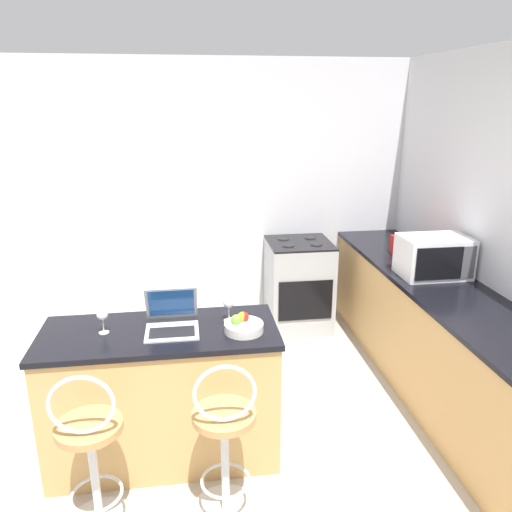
{
  "coord_description": "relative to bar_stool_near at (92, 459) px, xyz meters",
  "views": [
    {
      "loc": [
        -0.11,
        -2.19,
        2.23
      ],
      "look_at": [
        0.44,
        1.66,
        0.99
      ],
      "focal_mm": 35.0,
      "sensor_mm": 36.0,
      "label": 1
    }
  ],
  "objects": [
    {
      "name": "stove_range",
      "position": [
        1.62,
        2.33,
        -0.02
      ],
      "size": [
        0.61,
        0.61,
        0.9
      ],
      "color": "#9EA3A8",
      "rests_on": "ground_plane"
    },
    {
      "name": "wall_back",
      "position": [
        0.64,
        2.69,
        0.84
      ],
      "size": [
        12.0,
        0.06,
        2.6
      ],
      "color": "silver",
      "rests_on": "ground_plane"
    },
    {
      "name": "bar_stool_far",
      "position": [
        0.69,
        0.0,
        0.0
      ],
      "size": [
        0.4,
        0.4,
        0.99
      ],
      "color": "silver",
      "rests_on": "ground_plane"
    },
    {
      "name": "breakfast_bar",
      "position": [
        0.34,
        0.56,
        -0.02
      ],
      "size": [
        1.43,
        0.61,
        0.89
      ],
      "color": "tan",
      "rests_on": "ground_plane"
    },
    {
      "name": "microwave",
      "position": [
        2.43,
        1.25,
        0.59
      ],
      "size": [
        0.52,
        0.36,
        0.32
      ],
      "color": "silver",
      "rests_on": "counter_right"
    },
    {
      "name": "wine_glass_short",
      "position": [
        0.77,
        0.64,
        0.55
      ],
      "size": [
        0.07,
        0.07,
        0.16
      ],
      "color": "silver",
      "rests_on": "breakfast_bar"
    },
    {
      "name": "toaster",
      "position": [
        2.46,
        1.75,
        0.51
      ],
      "size": [
        0.24,
        0.3,
        0.17
      ],
      "color": "red",
      "rests_on": "counter_right"
    },
    {
      "name": "fruit_bowl",
      "position": [
        0.84,
        0.48,
        0.47
      ],
      "size": [
        0.23,
        0.23,
        0.11
      ],
      "color": "silver",
      "rests_on": "breakfast_bar"
    },
    {
      "name": "counter_right",
      "position": [
        2.42,
        1.06,
        -0.02
      ],
      "size": [
        0.64,
        3.21,
        0.89
      ],
      "color": "tan",
      "rests_on": "ground_plane"
    },
    {
      "name": "bar_stool_near",
      "position": [
        0.0,
        0.0,
        0.0
      ],
      "size": [
        0.4,
        0.4,
        0.99
      ],
      "color": "silver",
      "rests_on": "ground_plane"
    },
    {
      "name": "wine_glass_tall",
      "position": [
        0.02,
        0.58,
        0.54
      ],
      "size": [
        0.07,
        0.07,
        0.15
      ],
      "color": "silver",
      "rests_on": "breakfast_bar"
    },
    {
      "name": "laptop",
      "position": [
        0.42,
        0.59,
        0.49
      ],
      "size": [
        0.32,
        0.32,
        0.24
      ],
      "color": "#B7BABF",
      "rests_on": "breakfast_bar"
    }
  ]
}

